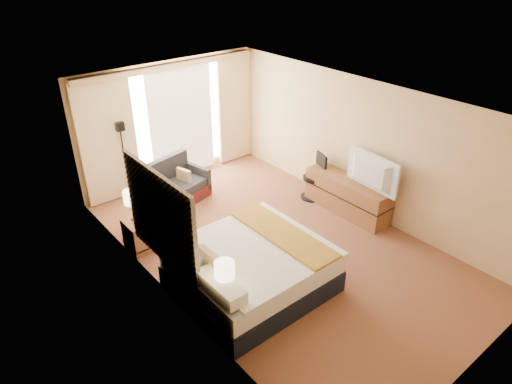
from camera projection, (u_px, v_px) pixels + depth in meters
floor at (277, 245)px, 8.05m from camera, size 4.20×7.00×0.02m
ceiling at (281, 103)px, 6.79m from camera, size 4.20×7.00×0.02m
wall_back at (170, 122)px, 9.79m from camera, size 4.20×0.02×2.60m
wall_front at (489, 292)px, 5.06m from camera, size 4.20×0.02×2.60m
wall_left at (165, 225)px, 6.25m from camera, size 0.02×7.00×2.60m
wall_right at (361, 147)px, 8.59m from camera, size 0.02×7.00×2.60m
headboard at (160, 219)px, 6.42m from camera, size 0.06×1.85×1.50m
nightstand_left at (226, 315)px, 6.17m from camera, size 0.45×0.52×0.55m
nightstand_right at (140, 235)px, 7.86m from camera, size 0.45×0.52×0.55m
media_dresser at (347, 196)px, 8.90m from camera, size 0.50×1.80×0.70m
window at (180, 119)px, 9.89m from camera, size 2.30×0.02×2.30m
curtains at (172, 119)px, 9.65m from camera, size 4.12×0.19×2.56m
bed at (251, 268)px, 6.89m from camera, size 2.13×1.94×1.03m
loveseat at (173, 189)px, 9.25m from camera, size 1.56×1.06×0.89m
floor_lamp at (122, 145)px, 9.05m from camera, size 0.21×0.21×1.64m
desk_chair at (315, 179)px, 9.36m from camera, size 0.47×0.47×0.97m
lamp_left at (225, 271)px, 5.87m from camera, size 0.27×0.27×0.57m
lamp_right at (132, 198)px, 7.54m from camera, size 0.27×0.27×0.57m
tissue_box at (219, 291)px, 6.10m from camera, size 0.14×0.14×0.12m
telephone at (145, 220)px, 7.68m from camera, size 0.21×0.19×0.07m
television at (368, 173)px, 8.24m from camera, size 0.25×1.18×0.67m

